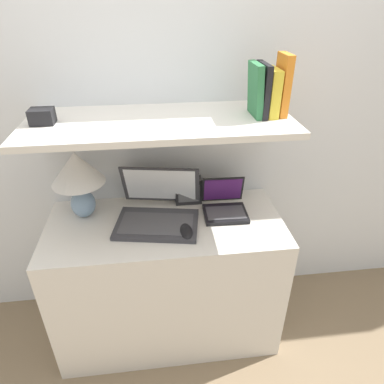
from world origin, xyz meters
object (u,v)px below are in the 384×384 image
(laptop_small, at_px, (224,206))
(computer_mouse, at_px, (186,232))
(table_lamp, at_px, (78,174))
(laptop_large, at_px, (158,211))
(book_green, at_px, (256,90))
(book_black, at_px, (262,90))
(shelf_gadget, at_px, (42,116))
(book_yellow, at_px, (271,92))
(book_orange, at_px, (283,85))
(router_box, at_px, (188,190))

(laptop_small, xyz_separation_m, computer_mouse, (-0.21, -0.16, -0.02))
(table_lamp, relative_size, laptop_large, 0.78)
(book_green, bearing_deg, book_black, 0.00)
(book_black, height_order, shelf_gadget, book_black)
(computer_mouse, bearing_deg, book_yellow, 24.06)
(laptop_large, xyz_separation_m, book_orange, (0.56, 0.04, 0.57))
(laptop_small, bearing_deg, book_orange, 2.47)
(laptop_small, distance_m, book_black, 0.58)
(table_lamp, height_order, shelf_gadget, shelf_gadget)
(book_orange, relative_size, book_green, 1.15)
(laptop_small, distance_m, router_box, 0.21)
(laptop_large, bearing_deg, laptop_small, 4.47)
(shelf_gadget, bearing_deg, book_yellow, 0.00)
(table_lamp, height_order, router_box, table_lamp)
(table_lamp, distance_m, computer_mouse, 0.57)
(book_black, height_order, book_green, book_green)
(book_orange, distance_m, book_yellow, 0.06)
(laptop_large, height_order, book_orange, book_orange)
(table_lamp, relative_size, book_black, 1.56)
(laptop_large, relative_size, book_black, 2.01)
(laptop_large, height_order, book_yellow, book_yellow)
(laptop_small, bearing_deg, book_black, 4.03)
(router_box, height_order, book_black, book_black)
(book_orange, distance_m, shelf_gadget, 1.01)
(book_orange, xyz_separation_m, shelf_gadget, (-1.00, 0.00, -0.10))
(book_black, relative_size, shelf_gadget, 2.31)
(book_yellow, bearing_deg, book_black, 180.00)
(book_green, relative_size, shelf_gadget, 2.33)
(laptop_large, bearing_deg, book_orange, 3.67)
(book_yellow, height_order, shelf_gadget, book_yellow)
(laptop_small, bearing_deg, book_green, 5.13)
(laptop_small, height_order, book_green, book_green)
(shelf_gadget, bearing_deg, book_black, 0.00)
(laptop_small, bearing_deg, shelf_gadget, 179.29)
(book_yellow, distance_m, shelf_gadget, 0.96)
(table_lamp, xyz_separation_m, book_yellow, (0.87, -0.05, 0.36))
(computer_mouse, xyz_separation_m, book_yellow, (0.39, 0.17, 0.58))
(table_lamp, height_order, book_orange, book_orange)
(computer_mouse, bearing_deg, laptop_small, 37.73)
(router_box, relative_size, shelf_gadget, 1.48)
(table_lamp, xyz_separation_m, book_black, (0.83, -0.05, 0.37))
(laptop_small, relative_size, book_black, 1.00)
(book_green, bearing_deg, computer_mouse, -151.50)
(book_orange, height_order, book_black, book_orange)
(laptop_large, height_order, book_black, book_black)
(laptop_small, relative_size, router_box, 1.56)
(book_orange, bearing_deg, computer_mouse, -158.30)
(book_green, bearing_deg, book_orange, 0.00)
(router_box, height_order, shelf_gadget, shelf_gadget)
(router_box, height_order, book_green, book_green)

